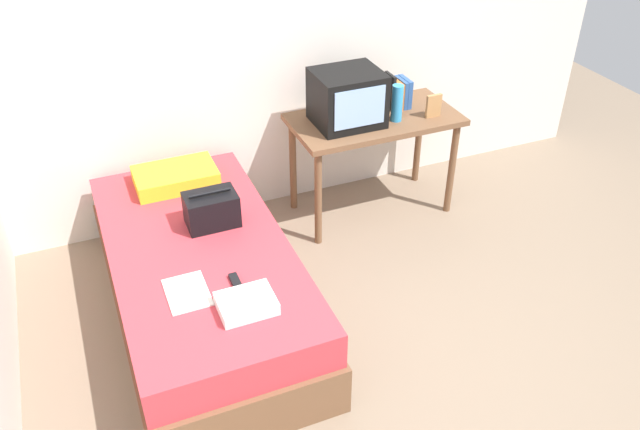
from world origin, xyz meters
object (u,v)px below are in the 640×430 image
object	(u,v)px
desk	(374,130)
magazine	(187,292)
bed	(203,281)
remote_dark	(236,283)
tv	(347,98)
picture_frame	(434,106)
book_row	(398,93)
pillow	(176,177)
handbag	(211,209)
water_bottle	(397,103)
folded_towel	(246,303)

from	to	relation	value
desk	magazine	bearing A→B (deg)	-146.69
bed	remote_dark	xyz separation A→B (m)	(0.10, -0.41, 0.27)
tv	picture_frame	bearing A→B (deg)	-13.73
magazine	remote_dark	bearing A→B (deg)	-7.93
bed	book_row	xyz separation A→B (m)	(1.64, 0.75, 0.61)
bed	pillow	world-z (taller)	pillow
picture_frame	handbag	xyz separation A→B (m)	(-1.66, -0.33, -0.22)
bed	handbag	world-z (taller)	handbag
bed	handbag	distance (m)	0.42
tv	water_bottle	xyz separation A→B (m)	(0.32, -0.09, -0.05)
tv	remote_dark	size ratio (longest dim) A/B	2.82
book_row	desk	bearing A→B (deg)	-157.19
tv	picture_frame	size ratio (longest dim) A/B	2.74
tv	folded_towel	bearing A→B (deg)	-131.55
tv	magazine	size ratio (longest dim) A/B	1.52
bed	remote_dark	bearing A→B (deg)	-75.91
bed	book_row	size ratio (longest dim) A/B	8.01
tv	folded_towel	distance (m)	1.72
tv	folded_towel	size ratio (longest dim) A/B	1.57
tv	folded_towel	xyz separation A→B (m)	(-1.11, -1.25, -0.38)
bed	water_bottle	xyz separation A→B (m)	(1.53, 0.55, 0.63)
water_bottle	remote_dark	distance (m)	1.76
magazine	remote_dark	world-z (taller)	remote_dark
folded_towel	remote_dark	bearing A→B (deg)	88.87
remote_dark	desk	bearing A→B (deg)	38.95
water_bottle	desk	bearing A→B (deg)	137.04
tv	pillow	distance (m)	1.23
pillow	magazine	world-z (taller)	pillow
desk	water_bottle	bearing A→B (deg)	-42.96
water_bottle	folded_towel	size ratio (longest dim) A/B	0.90
desk	magazine	size ratio (longest dim) A/B	4.00
desk	pillow	distance (m)	1.40
desk	pillow	bearing A→B (deg)	178.21
bed	pillow	bearing A→B (deg)	87.39
pillow	handbag	distance (m)	0.54
desk	folded_towel	world-z (taller)	desk
bed	book_row	world-z (taller)	book_row
water_bottle	remote_dark	xyz separation A→B (m)	(-1.43, -0.96, -0.35)
book_row	handbag	world-z (taller)	book_row
water_bottle	handbag	world-z (taller)	water_bottle
desk	remote_dark	xyz separation A→B (m)	(-1.32, -1.07, -0.13)
water_bottle	magazine	size ratio (longest dim) A/B	0.87
bed	picture_frame	size ratio (longest dim) A/B	12.43
water_bottle	handbag	xyz separation A→B (m)	(-1.40, -0.38, -0.26)
book_row	magazine	xyz separation A→B (m)	(-1.79, -1.12, -0.34)
handbag	remote_dark	distance (m)	0.59
water_bottle	remote_dark	world-z (taller)	water_bottle
book_row	remote_dark	world-z (taller)	book_row
handbag	remote_dark	bearing A→B (deg)	-92.94
book_row	pillow	xyz separation A→B (m)	(-1.61, -0.05, -0.29)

